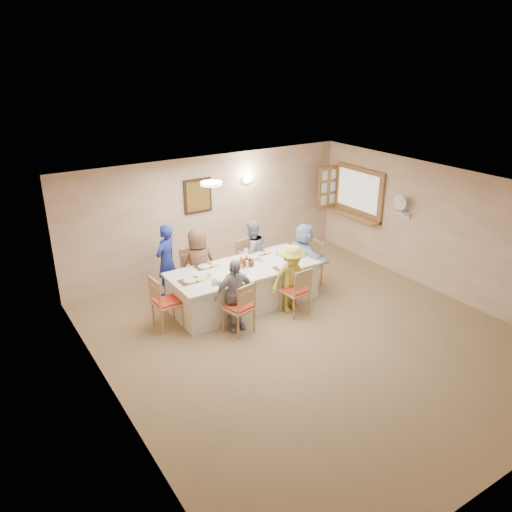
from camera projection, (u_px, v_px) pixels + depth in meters
ground at (311, 338)px, 8.38m from camera, size 7.00×7.00×0.00m
room_walls at (315, 254)px, 7.80m from camera, size 7.00×7.00×7.00m
wall_picture at (198, 196)px, 10.28m from camera, size 0.62×0.05×0.72m
wall_sconce at (248, 179)px, 10.78m from camera, size 0.26×0.09×0.18m
ceiling_light at (211, 183)px, 8.11m from camera, size 0.36×0.36×0.05m
serving_hatch at (359, 193)px, 11.28m from camera, size 0.06×1.50×1.15m
hatch_sill at (353, 216)px, 11.42m from camera, size 0.30×1.50×0.05m
shutter_door at (328, 187)px, 11.74m from camera, size 0.55×0.04×1.00m
fan_shelf at (401, 212)px, 10.23m from camera, size 0.22×0.36×0.03m
desk_fan at (401, 206)px, 10.16m from camera, size 0.30×0.30×0.28m
dining_table at (244, 286)px, 9.36m from camera, size 2.80×1.19×0.76m
chair_back_left at (196, 273)px, 9.64m from camera, size 0.55×0.55×0.97m
chair_back_right at (249, 262)px, 10.26m from camera, size 0.50×0.50×0.89m
chair_front_left at (239, 307)px, 8.40m from camera, size 0.54×0.54×0.95m
chair_front_right at (295, 290)px, 9.01m from camera, size 0.47×0.47×0.92m
chair_left_end at (167, 302)px, 8.54m from camera, size 0.49×0.49×0.98m
chair_right_end at (309, 264)px, 10.10m from camera, size 0.48×0.48×0.94m
diner_back_left at (198, 264)px, 9.46m from camera, size 0.79×0.60×1.43m
diner_back_right at (252, 253)px, 10.07m from camera, size 0.72×0.59×1.37m
diner_front_left at (235, 295)px, 8.43m from camera, size 0.79×0.39×1.29m
diner_front_right at (292, 279)px, 9.03m from camera, size 0.99×0.74×1.29m
diner_right_end at (304, 256)px, 9.96m from camera, size 1.35×0.70×1.36m
caregiver at (166, 261)px, 9.60m from camera, size 0.84×0.82×1.45m
placemat_fl at (227, 283)px, 8.59m from camera, size 0.35×0.26×0.01m
plate_fl at (227, 282)px, 8.59m from camera, size 0.22×0.22×0.01m
napkin_fl at (237, 281)px, 8.64m from camera, size 0.14×0.14×0.01m
placemat_fr at (284, 268)px, 9.19m from camera, size 0.36×0.26×0.01m
plate_fr at (284, 267)px, 9.19m from camera, size 0.23×0.23×0.01m
napkin_fr at (293, 266)px, 9.24m from camera, size 0.15×0.15×0.01m
placemat_bl at (205, 267)px, 9.24m from camera, size 0.36×0.27×0.01m
plate_bl at (205, 266)px, 9.24m from camera, size 0.24×0.24×0.01m
napkin_bl at (214, 265)px, 9.29m from camera, size 0.14×0.14×0.01m
placemat_br at (259, 254)px, 9.84m from camera, size 0.37×0.28×0.01m
plate_br at (259, 253)px, 9.84m from camera, size 0.23×0.23×0.01m
napkin_br at (268, 252)px, 9.89m from camera, size 0.14×0.14×0.01m
placemat_le at (190, 281)px, 8.67m from camera, size 0.38×0.28×0.01m
plate_le at (190, 280)px, 8.66m from camera, size 0.24×0.24×0.01m
napkin_le at (201, 279)px, 8.71m from camera, size 0.14×0.14×0.01m
placemat_re at (293, 255)px, 9.78m from camera, size 0.36×0.27×0.01m
plate_re at (293, 254)px, 9.77m from camera, size 0.24×0.24×0.02m
napkin_re at (301, 253)px, 9.83m from camera, size 0.14×0.14×0.01m
teacup_a at (214, 282)px, 8.52m from camera, size 0.17×0.17×0.09m
teacup_b at (246, 251)px, 9.83m from camera, size 0.16×0.16×0.09m
bowl_a at (240, 273)px, 8.91m from camera, size 0.27×0.27×0.06m
bowl_b at (253, 257)px, 9.58m from camera, size 0.27×0.27×0.07m
condiment_ketchup at (241, 262)px, 9.14m from camera, size 0.15×0.15×0.25m
condiment_brown at (246, 261)px, 9.24m from camera, size 0.14×0.14×0.21m
condiment_malt at (251, 262)px, 9.24m from camera, size 0.22×0.22×0.16m
drinking_glass at (236, 265)px, 9.16m from camera, size 0.06×0.06×0.09m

